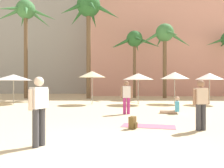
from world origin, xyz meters
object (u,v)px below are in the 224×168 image
palm_tree_left (134,42)px  person_mid_right (126,96)px  palm_tree_far_right (165,37)px  cafe_umbrella_0 (92,74)px  backpack (133,123)px  person_mid_center (39,108)px  cafe_umbrella_2 (209,76)px  person_far_right (173,108)px  person_near_left (201,103)px  palm_tree_far_left (26,16)px  cafe_umbrella_1 (14,77)px  cafe_umbrella_3 (138,77)px  beach_towel (148,126)px  palm_tree_center (89,11)px  cafe_umbrella_5 (175,76)px

palm_tree_left → person_mid_right: size_ratio=4.31×
palm_tree_far_right → cafe_umbrella_0: 10.66m
backpack → person_mid_center: bearing=-113.2°
cafe_umbrella_2 → person_mid_right: size_ratio=1.38×
palm_tree_left → person_far_right: (1.07, -12.39, -5.74)m
cafe_umbrella_0 → person_near_left: (4.68, -8.92, -1.32)m
palm_tree_left → person_mid_right: palm_tree_left is taller
palm_tree_left → person_mid_right: (-1.37, -12.63, -5.12)m
palm_tree_far_left → cafe_umbrella_1: 9.02m
cafe_umbrella_3 → person_mid_right: (-1.08, -5.15, -1.15)m
palm_tree_far_left → cafe_umbrella_0: size_ratio=4.11×
backpack → cafe_umbrella_3: bearing=109.1°
cafe_umbrella_0 → beach_towel: cafe_umbrella_0 is taller
palm_tree_far_left → palm_tree_far_right: size_ratio=1.29×
cafe_umbrella_0 → person_mid_center: size_ratio=1.43×
palm_tree_far_right → person_mid_center: bearing=-111.3°
palm_tree_far_right → cafe_umbrella_1: size_ratio=2.85×
person_near_left → backpack: bearing=-110.9°
cafe_umbrella_1 → person_far_right: (10.78, -5.01, -1.72)m
palm_tree_far_left → beach_towel: bearing=-53.5°
palm_tree_far_left → cafe_umbrella_2: 18.57m
beach_towel → backpack: size_ratio=4.60×
palm_tree_center → person_mid_center: (1.03, -17.08, -8.09)m
cafe_umbrella_1 → cafe_umbrella_3: (9.43, -0.09, 0.06)m
palm_tree_center → person_far_right: 15.31m
person_mid_center → cafe_umbrella_0: bearing=119.7°
cafe_umbrella_3 → person_near_left: size_ratio=1.38×
palm_tree_far_left → palm_tree_center: 6.54m
cafe_umbrella_3 → person_mid_center: cafe_umbrella_3 is taller
person_near_left → person_far_right: 4.05m
palm_tree_far_left → person_mid_right: size_ratio=6.04×
palm_tree_far_right → cafe_umbrella_5: size_ratio=3.23×
palm_tree_far_right → cafe_umbrella_2: 8.33m
person_mid_right → person_near_left: size_ratio=1.01×
cafe_umbrella_3 → cafe_umbrella_5: bearing=11.4°
cafe_umbrella_0 → backpack: size_ratio=5.90×
cafe_umbrella_1 → person_far_right: 12.01m
cafe_umbrella_1 → person_mid_center: cafe_umbrella_1 is taller
cafe_umbrella_0 → person_near_left: cafe_umbrella_0 is taller
palm_tree_far_right → cafe_umbrella_1: (-12.90, -6.86, -4.42)m
palm_tree_far_right → person_far_right: palm_tree_far_right is taller
palm_tree_far_right → backpack: 17.46m
cafe_umbrella_2 → backpack: cafe_umbrella_2 is taller
cafe_umbrella_1 → palm_tree_left: bearing=37.2°
person_far_right → beach_towel: bearing=76.5°
cafe_umbrella_2 → person_mid_right: cafe_umbrella_2 is taller
palm_tree_left → person_far_right: bearing=-85.1°
palm_tree_far_right → person_mid_center: size_ratio=4.55×
palm_tree_far_right → cafe_umbrella_3: 8.91m
cafe_umbrella_2 → cafe_umbrella_3: 5.28m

